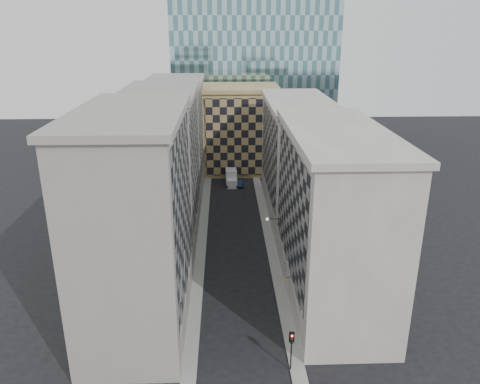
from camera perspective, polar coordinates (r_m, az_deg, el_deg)
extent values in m
plane|color=black|center=(47.34, 0.50, -22.06)|extent=(260.00, 260.00, 0.00)
cube|color=gray|center=(72.51, -4.69, -5.99)|extent=(1.50, 100.00, 0.15)
cube|color=gray|center=(72.74, 3.64, -5.87)|extent=(1.50, 100.00, 0.15)
cube|color=gray|center=(51.24, -12.41, -3.76)|extent=(10.00, 22.00, 23.00)
cube|color=gray|center=(50.00, -7.03, -2.17)|extent=(0.25, 19.36, 18.00)
cube|color=gray|center=(55.28, -6.60, -13.19)|extent=(0.45, 21.12, 3.20)
cube|color=gray|center=(47.84, -13.46, 9.37)|extent=(10.80, 22.80, 0.70)
cylinder|color=gray|center=(48.25, -7.58, -17.93)|extent=(0.90, 0.90, 4.40)
cylinder|color=gray|center=(52.68, -7.03, -14.27)|extent=(0.90, 0.90, 4.40)
cylinder|color=gray|center=(57.30, -6.57, -11.18)|extent=(0.90, 0.90, 4.40)
cylinder|color=gray|center=(62.06, -6.20, -8.56)|extent=(0.90, 0.90, 4.40)
cube|color=gray|center=(71.84, -9.42, 2.92)|extent=(10.00, 22.00, 22.00)
cube|color=gray|center=(70.95, -5.57, 4.14)|extent=(0.25, 19.36, 17.00)
cube|color=gray|center=(74.64, -5.35, -3.94)|extent=(0.45, 21.12, 3.20)
cube|color=gray|center=(69.43, -9.96, 11.91)|extent=(10.80, 22.80, 0.70)
cylinder|color=gray|center=(66.93, -5.88, -6.32)|extent=(0.90, 0.90, 4.40)
cylinder|color=gray|center=(71.90, -5.61, -4.38)|extent=(0.90, 0.90, 4.40)
cylinder|color=gray|center=(76.93, -5.37, -2.70)|extent=(0.90, 0.90, 4.40)
cylinder|color=gray|center=(82.03, -5.17, -1.22)|extent=(0.90, 0.90, 4.40)
cube|color=gray|center=(93.09, -7.77, 6.58)|extent=(10.00, 22.00, 21.00)
cube|color=gray|center=(92.39, -4.78, 7.55)|extent=(0.25, 19.36, 16.00)
cube|color=gray|center=(95.15, -4.65, 1.42)|extent=(0.45, 21.12, 3.20)
cube|color=gray|center=(91.23, -8.09, 13.23)|extent=(10.80, 22.80, 0.70)
cylinder|color=gray|center=(87.18, -4.98, 0.08)|extent=(0.90, 0.90, 4.40)
cylinder|color=gray|center=(92.36, -4.82, 1.23)|extent=(0.90, 0.90, 4.40)
cylinder|color=gray|center=(97.59, -4.68, 2.27)|extent=(0.90, 0.90, 4.40)
cylinder|color=gray|center=(102.84, -4.55, 3.20)|extent=(0.90, 0.90, 4.40)
cube|color=#ADA79F|center=(56.07, 11.19, -3.22)|extent=(10.00, 26.00, 20.00)
cube|color=gray|center=(54.61, 6.29, -1.88)|extent=(0.25, 22.88, 15.00)
cube|color=#ADA79F|center=(59.00, 6.01, -10.85)|extent=(0.45, 24.96, 3.20)
cube|color=#ADA79F|center=(52.94, 11.93, 7.14)|extent=(10.80, 26.80, 0.70)
cylinder|color=#ADA79F|center=(50.12, 7.85, -16.31)|extent=(0.90, 0.90, 4.40)
cylinder|color=#ADA79F|center=(54.34, 6.94, -13.09)|extent=(0.90, 0.90, 4.40)
cylinder|color=#ADA79F|center=(58.71, 6.18, -10.34)|extent=(0.90, 0.90, 4.40)
cylinder|color=#ADA79F|center=(63.21, 5.53, -7.97)|extent=(0.90, 0.90, 4.40)
cylinder|color=#ADA79F|center=(67.81, 4.98, -5.92)|extent=(0.90, 0.90, 4.40)
cube|color=#ADA79F|center=(81.26, 7.04, 3.93)|extent=(10.00, 28.00, 19.00)
cube|color=gray|center=(80.25, 3.62, 4.95)|extent=(0.25, 24.64, 14.00)
cube|color=#ADA79F|center=(83.18, 3.54, -1.32)|extent=(0.45, 26.88, 3.20)
cube|color=#ADA79F|center=(79.15, 7.34, 10.80)|extent=(10.80, 28.80, 0.70)
cube|color=#A17E55|center=(105.68, 0.02, 7.53)|extent=(16.00, 14.00, 18.00)
cube|color=tan|center=(98.76, 0.17, 6.64)|extent=(15.20, 0.25, 16.50)
cube|color=#A17E55|center=(104.07, 0.02, 12.59)|extent=(16.80, 14.80, 0.80)
cube|color=#2A2521|center=(118.50, -1.20, 11.33)|extent=(6.00, 6.00, 28.00)
cube|color=#2A2521|center=(117.21, -1.26, 18.46)|extent=(7.00, 7.00, 1.40)
cylinder|color=gray|center=(45.96, -7.20, -11.26)|extent=(0.10, 2.33, 2.33)
cylinder|color=gray|center=(49.41, -6.81, -8.86)|extent=(0.10, 2.33, 2.33)
cylinder|color=black|center=(64.75, 4.13, -3.30)|extent=(1.80, 0.08, 0.08)
sphere|color=#FFE5B2|center=(64.67, 3.33, -3.31)|extent=(0.36, 0.36, 0.36)
cylinder|color=black|center=(47.63, 6.24, -19.25)|extent=(0.13, 0.13, 3.05)
cube|color=black|center=(46.37, 6.34, -17.29)|extent=(0.35, 0.29, 1.05)
cube|color=black|center=(46.51, 6.32, -17.16)|extent=(0.52, 0.08, 1.19)
sphere|color=#FF0C07|center=(46.04, 6.36, -17.05)|extent=(0.19, 0.19, 0.19)
sphere|color=#331E05|center=(46.25, 6.35, -17.40)|extent=(0.19, 0.19, 0.19)
sphere|color=black|center=(46.46, 6.33, -17.75)|extent=(0.19, 0.19, 0.19)
cube|color=silver|center=(95.41, -1.01, 1.08)|extent=(2.21, 2.40, 1.75)
cube|color=silver|center=(97.60, -1.08, 1.91)|extent=(2.35, 3.57, 3.01)
cylinder|color=black|center=(94.78, -1.57, 0.66)|extent=(0.32, 0.88, 0.87)
cylinder|color=black|center=(94.87, -0.39, 0.69)|extent=(0.32, 0.88, 0.87)
cylinder|color=black|center=(99.00, -1.67, 1.51)|extent=(0.32, 0.88, 0.87)
cylinder|color=black|center=(99.09, -0.55, 1.54)|extent=(0.32, 0.88, 0.87)
imported|color=#101D3B|center=(96.27, -0.09, 1.11)|extent=(1.77, 4.01, 1.28)
cylinder|color=black|center=(54.74, 5.95, -10.31)|extent=(0.78, 0.37, 0.06)
cube|color=#C2B78E|center=(54.86, 5.19, -10.70)|extent=(0.33, 0.68, 0.71)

